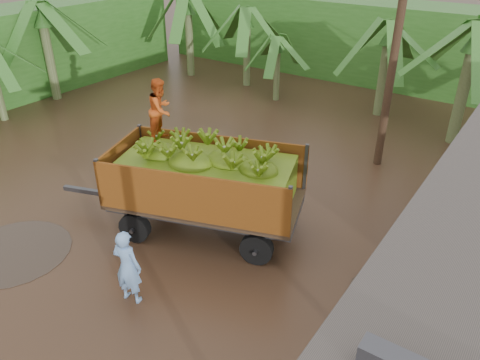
% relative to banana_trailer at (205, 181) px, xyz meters
% --- Properties ---
extents(ground, '(100.00, 100.00, 0.00)m').
position_rel_banana_trailer_xyz_m(ground, '(0.56, -1.34, -1.37)').
color(ground, black).
rests_on(ground, ground).
extents(hedge_north, '(22.00, 3.00, 3.60)m').
position_rel_banana_trailer_xyz_m(hedge_north, '(-1.44, 14.66, 0.43)').
color(hedge_north, '#2D661E').
rests_on(hedge_north, ground).
extents(banana_trailer, '(6.32, 3.50, 3.60)m').
position_rel_banana_trailer_xyz_m(banana_trailer, '(0.00, 0.00, 0.00)').
color(banana_trailer, '#A65B17').
rests_on(banana_trailer, ground).
extents(man_blue, '(0.67, 0.50, 1.65)m').
position_rel_banana_trailer_xyz_m(man_blue, '(0.29, -2.84, -0.54)').
color(man_blue, '#7EABE6').
rests_on(man_blue, ground).
extents(utility_pole, '(1.20, 0.24, 8.71)m').
position_rel_banana_trailer_xyz_m(utility_pole, '(2.22, 5.95, 3.04)').
color(utility_pole, '#47301E').
rests_on(utility_pole, ground).
extents(banana_plants, '(24.75, 20.75, 4.25)m').
position_rel_banana_trailer_xyz_m(banana_plants, '(-4.28, 5.45, 0.51)').
color(banana_plants, '#2D661E').
rests_on(banana_plants, ground).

